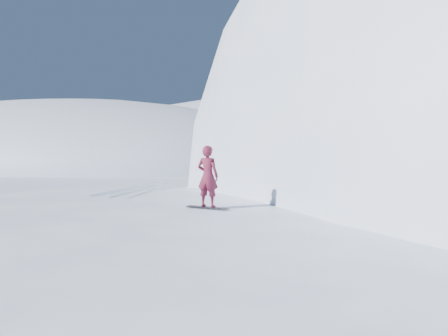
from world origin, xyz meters
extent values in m
plane|color=white|center=(0.00, 0.00, 0.00)|extent=(400.00, 400.00, 0.00)
ellipsoid|color=white|center=(1.00, 3.00, 0.00)|extent=(36.00, 28.00, 4.80)
ellipsoid|color=white|center=(-70.00, 60.00, 0.00)|extent=(120.00, 70.00, 28.00)
ellipsoid|color=white|center=(-40.00, 110.00, 0.00)|extent=(140.00, 90.00, 36.00)
ellipsoid|color=white|center=(-2.00, 6.00, 0.00)|extent=(7.00, 6.30, 1.00)
ellipsoid|color=white|center=(7.00, 4.00, 0.00)|extent=(4.00, 3.60, 0.60)
cube|color=black|center=(3.40, 1.94, 2.41)|extent=(1.32, 0.32, 0.02)
imported|color=maroon|center=(3.40, 1.94, 3.31)|extent=(0.67, 0.46, 1.77)
cube|color=silver|center=(-2.40, 5.34, 2.42)|extent=(1.26, 5.89, 0.04)
cube|color=silver|center=(-2.01, 5.34, 2.42)|extent=(0.82, 5.96, 0.04)
cube|color=silver|center=(-1.64, 5.34, 2.42)|extent=(1.64, 5.80, 0.04)
cube|color=silver|center=(-1.18, 5.34, 2.42)|extent=(2.19, 5.63, 0.04)
camera|label=1|loc=(9.69, -8.90, 4.20)|focal=35.00mm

